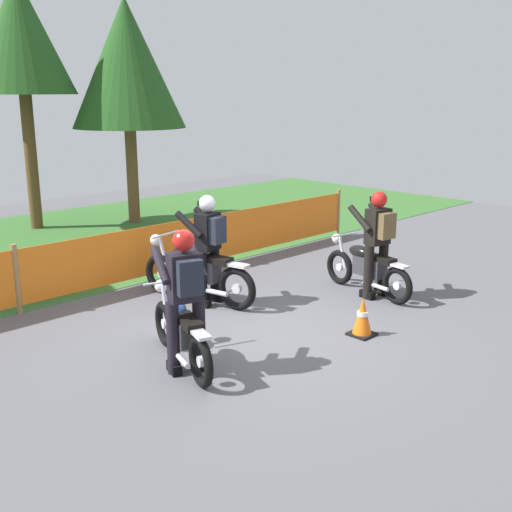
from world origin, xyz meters
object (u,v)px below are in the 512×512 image
motorcycle_third (197,271)px  traffic_cone (362,317)px  rider_lead (185,293)px  motorcycle_lead (181,330)px  rider_third (208,244)px  motorcycle_trailing (367,268)px  rider_trailing (378,238)px

motorcycle_third → traffic_cone: size_ratio=3.96×
motorcycle_third → rider_lead: 2.56m
motorcycle_lead → traffic_cone: (2.30, -0.96, -0.17)m
motorcycle_third → rider_lead: bearing=125.3°
motorcycle_lead → rider_third: (1.67, 1.45, 0.52)m
motorcycle_third → rider_third: bearing=-179.5°
motorcycle_trailing → rider_trailing: bearing=-179.5°
rider_lead → rider_trailing: same height
rider_trailing → motorcycle_third: bearing=59.4°
motorcycle_third → rider_trailing: bearing=-142.4°
traffic_cone → motorcycle_third: bearing=104.6°
motorcycle_lead → traffic_cone: motorcycle_lead is taller
traffic_cone → motorcycle_trailing: bearing=34.6°
motorcycle_third → rider_third: size_ratio=1.24×
rider_lead → motorcycle_third: bearing=-23.3°
motorcycle_third → rider_trailing: rider_trailing is taller
motorcycle_lead → traffic_cone: bearing=-94.1°
motorcycle_lead → motorcycle_third: size_ratio=0.87×
rider_third → motorcycle_trailing: bearing=-135.3°
motorcycle_lead → motorcycle_third: (1.61, 1.68, 0.06)m
rider_third → rider_trailing: bearing=-139.4°
motorcycle_lead → rider_lead: rider_lead is taller
rider_lead → traffic_cone: size_ratio=3.19×
motorcycle_trailing → rider_lead: 3.92m
motorcycle_trailing → rider_lead: (-3.88, -0.28, 0.52)m
motorcycle_lead → motorcycle_third: motorcycle_third is taller
motorcycle_trailing → traffic_cone: (-1.52, -1.04, -0.17)m
motorcycle_lead → traffic_cone: size_ratio=3.43×
motorcycle_third → rider_lead: size_ratio=1.24×
motorcycle_lead → rider_third: size_ratio=1.08×
rider_trailing → traffic_cone: size_ratio=3.19×
motorcycle_trailing → rider_trailing: size_ratio=1.11×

